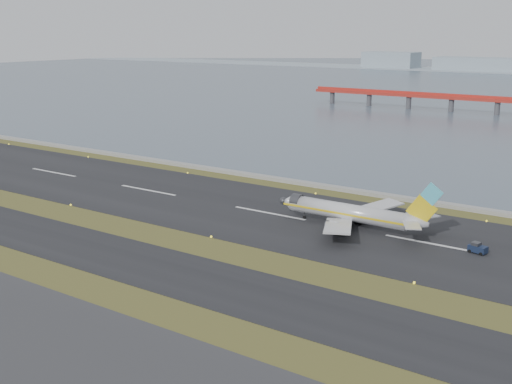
% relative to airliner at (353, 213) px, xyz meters
% --- Properties ---
extents(ground, '(1000.00, 1000.00, 0.00)m').
position_rel_airliner_xyz_m(ground, '(-21.75, -30.71, -3.46)').
color(ground, '#3A4418').
rests_on(ground, ground).
extents(taxiway_strip, '(1000.00, 18.00, 0.10)m').
position_rel_airliner_xyz_m(taxiway_strip, '(-21.75, -42.71, -3.41)').
color(taxiway_strip, black).
rests_on(taxiway_strip, ground).
extents(runway_strip, '(1000.00, 45.00, 0.10)m').
position_rel_airliner_xyz_m(runway_strip, '(-21.75, -0.71, -3.41)').
color(runway_strip, black).
rests_on(runway_strip, ground).
extents(seawall, '(1000.00, 2.50, 1.00)m').
position_rel_airliner_xyz_m(seawall, '(-21.75, 29.29, -2.96)').
color(seawall, gray).
rests_on(seawall, ground).
extents(airliner, '(38.52, 32.89, 12.80)m').
position_rel_airliner_xyz_m(airliner, '(0.00, 0.00, 0.00)').
color(airliner, silver).
rests_on(airliner, ground).
extents(pushback_tug, '(3.83, 2.69, 2.24)m').
position_rel_airliner_xyz_m(pushback_tug, '(27.69, -1.07, -2.37)').
color(pushback_tug, '#141F39').
rests_on(pushback_tug, ground).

